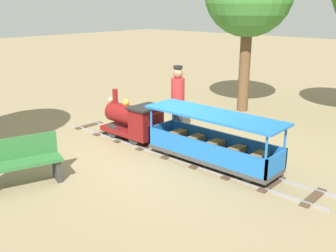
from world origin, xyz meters
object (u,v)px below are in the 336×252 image
Objects in this scene: passenger_car at (212,145)px; conductor_person at (178,96)px; locomotive at (134,120)px; park_bench at (20,163)px.

conductor_person is (0.87, 1.58, 0.54)m from passenger_car.
locomotive reaches higher than passenger_car.
passenger_car is 1.88m from conductor_person.
locomotive is 0.89× the size of conductor_person.
locomotive reaches higher than park_bench.
passenger_car is 3.35m from park_bench.
conductor_person is (0.87, -0.52, 0.47)m from locomotive.
park_bench is at bearing -174.75° from locomotive.
conductor_person reaches higher than passenger_car.
locomotive is 2.81m from park_bench.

